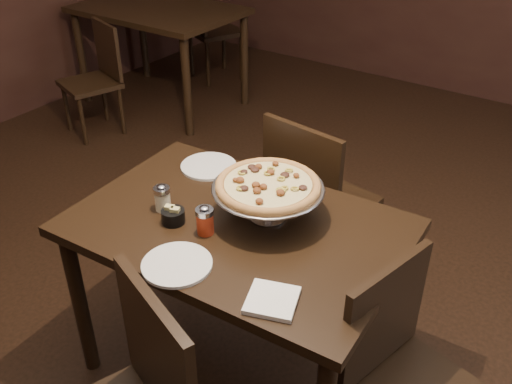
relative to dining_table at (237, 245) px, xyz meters
The scene contains 15 objects.
room 0.76m from the dining_table, 64.90° to the left, with size 6.04×7.04×2.84m.
dining_table is the anchor object (origin of this frame).
background_table 2.95m from the dining_table, 138.53° to the left, with size 1.28×0.85×0.80m.
pizza_stand 0.26m from the dining_table, 53.20° to the left, with size 0.41×0.41×0.17m.
parmesan_shaker 0.33m from the dining_table, 162.97° to the right, with size 0.06×0.06×0.11m.
pepper_flake_shaker 0.20m from the dining_table, 117.15° to the right, with size 0.06×0.06×0.11m.
packet_caddy 0.26m from the dining_table, 146.76° to the right, with size 0.09×0.09×0.07m.
napkin_stack 0.44m from the dining_table, 39.36° to the right, with size 0.15×0.15×0.02m, color white.
plate_left 0.44m from the dining_table, 142.60° to the left, with size 0.24×0.24×0.01m, color silver.
plate_near 0.33m from the dining_table, 93.26° to the right, with size 0.23×0.23×0.01m, color silver.
serving_spatula 0.29m from the dining_table, ahead, with size 0.14×0.14×0.02m.
chair_far 0.68m from the dining_table, 93.18° to the left, with size 0.47×0.47×0.90m.
chair_side 0.74m from the dining_table, ahead, with size 0.48×0.48×0.85m.
bg_chair_far 3.44m from the dining_table, 130.81° to the left, with size 0.56×0.56×0.91m.
bg_chair_near 2.58m from the dining_table, 150.21° to the left, with size 0.48×0.48×0.81m.
Camera 1 is at (1.04, -1.44, 1.95)m, focal length 40.00 mm.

